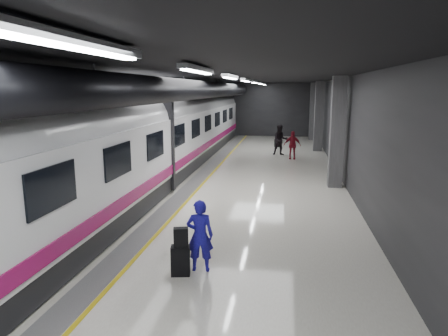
{
  "coord_description": "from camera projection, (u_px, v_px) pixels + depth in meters",
  "views": [
    {
      "loc": [
        2.55,
        -14.67,
        3.97
      ],
      "look_at": [
        0.43,
        -1.35,
        1.31
      ],
      "focal_mm": 32.0,
      "sensor_mm": 36.0,
      "label": 1
    }
  ],
  "objects": [
    {
      "name": "platform_hall",
      "position": [
        215.0,
        101.0,
        15.66
      ],
      "size": [
        10.02,
        40.02,
        4.51
      ],
      "color": "black",
      "rests_on": "ground"
    },
    {
      "name": "ground",
      "position": [
        218.0,
        194.0,
        15.38
      ],
      "size": [
        40.0,
        40.0,
        0.0
      ],
      "primitive_type": "plane",
      "color": "silver",
      "rests_on": "ground"
    },
    {
      "name": "suitcase_main",
      "position": [
        181.0,
        261.0,
        8.63
      ],
      "size": [
        0.44,
        0.33,
        0.66
      ],
      "primitive_type": "cube",
      "rotation": [
        0.0,
        0.0,
        0.18
      ],
      "color": "black",
      "rests_on": "ground"
    },
    {
      "name": "traveler_far_a",
      "position": [
        280.0,
        140.0,
        24.42
      ],
      "size": [
        1.01,
        0.85,
        1.86
      ],
      "primitive_type": "imported",
      "rotation": [
        0.0,
        0.0,
        0.17
      ],
      "color": "black",
      "rests_on": "ground"
    },
    {
      "name": "suitcase_far",
      "position": [
        277.0,
        143.0,
        27.95
      ],
      "size": [
        0.37,
        0.25,
        0.53
      ],
      "primitive_type": "cube",
      "rotation": [
        0.0,
        0.0,
        -0.05
      ],
      "color": "black",
      "rests_on": "ground"
    },
    {
      "name": "traveler_main",
      "position": [
        200.0,
        236.0,
        8.76
      ],
      "size": [
        0.63,
        0.45,
        1.63
      ],
      "primitive_type": "imported",
      "rotation": [
        0.0,
        0.0,
        3.25
      ],
      "color": "#231AC6",
      "rests_on": "ground"
    },
    {
      "name": "traveler_far_b",
      "position": [
        292.0,
        145.0,
        23.02
      ],
      "size": [
        0.96,
        0.42,
        1.62
      ],
      "primitive_type": "imported",
      "rotation": [
        0.0,
        0.0,
        0.03
      ],
      "color": "maroon",
      "rests_on": "ground"
    },
    {
      "name": "train",
      "position": [
        136.0,
        139.0,
        15.48
      ],
      "size": [
        3.05,
        38.0,
        4.05
      ],
      "color": "black",
      "rests_on": "ground"
    },
    {
      "name": "shoulder_bag",
      "position": [
        181.0,
        237.0,
        8.51
      ],
      "size": [
        0.35,
        0.24,
        0.42
      ],
      "primitive_type": "cube",
      "rotation": [
        0.0,
        0.0,
        0.25
      ],
      "color": "black",
      "rests_on": "suitcase_main"
    }
  ]
}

